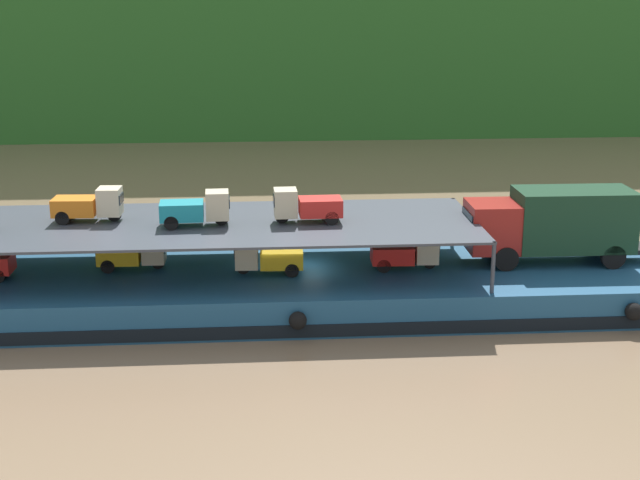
{
  "coord_description": "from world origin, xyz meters",
  "views": [
    {
      "loc": [
        -1.47,
        -34.99,
        12.67
      ],
      "look_at": [
        1.13,
        0.0,
        2.7
      ],
      "focal_mm": 50.38,
      "sensor_mm": 36.0,
      "label": 1
    }
  ],
  "objects_px": {
    "mini_truck_lower_aft": "(133,253)",
    "mini_truck_lower_mid": "(268,257)",
    "cargo_barge": "(293,286)",
    "mini_truck_upper_bow": "(306,206)",
    "mini_truck_upper_mid": "(89,205)",
    "mini_truck_lower_fore": "(406,252)",
    "mini_truck_upper_fore": "(196,209)",
    "covered_lorry": "(554,223)"
  },
  "relations": [
    {
      "from": "mini_truck_lower_aft",
      "to": "mini_truck_upper_fore",
      "type": "relative_size",
      "value": 0.99
    },
    {
      "from": "mini_truck_lower_mid",
      "to": "mini_truck_upper_fore",
      "type": "height_order",
      "value": "mini_truck_upper_fore"
    },
    {
      "from": "covered_lorry",
      "to": "mini_truck_lower_aft",
      "type": "distance_m",
      "value": 17.37
    },
    {
      "from": "mini_truck_upper_mid",
      "to": "mini_truck_upper_bow",
      "type": "distance_m",
      "value": 8.74
    },
    {
      "from": "mini_truck_lower_aft",
      "to": "mini_truck_upper_bow",
      "type": "relative_size",
      "value": 1.0
    },
    {
      "from": "mini_truck_lower_aft",
      "to": "mini_truck_upper_mid",
      "type": "xyz_separation_m",
      "value": [
        -1.66,
        0.15,
        2.0
      ]
    },
    {
      "from": "mini_truck_lower_mid",
      "to": "mini_truck_lower_fore",
      "type": "distance_m",
      "value": 5.65
    },
    {
      "from": "cargo_barge",
      "to": "mini_truck_lower_mid",
      "type": "relative_size",
      "value": 11.45
    },
    {
      "from": "covered_lorry",
      "to": "mini_truck_upper_fore",
      "type": "bearing_deg",
      "value": -178.08
    },
    {
      "from": "mini_truck_upper_mid",
      "to": "mini_truck_lower_fore",
      "type": "bearing_deg",
      "value": -4.15
    },
    {
      "from": "mini_truck_upper_mid",
      "to": "mini_truck_upper_bow",
      "type": "bearing_deg",
      "value": -5.19
    },
    {
      "from": "cargo_barge",
      "to": "mini_truck_upper_mid",
      "type": "bearing_deg",
      "value": 175.51
    },
    {
      "from": "mini_truck_lower_aft",
      "to": "mini_truck_lower_mid",
      "type": "distance_m",
      "value": 5.55
    },
    {
      "from": "cargo_barge",
      "to": "mini_truck_upper_mid",
      "type": "height_order",
      "value": "mini_truck_upper_mid"
    },
    {
      "from": "cargo_barge",
      "to": "mini_truck_lower_fore",
      "type": "distance_m",
      "value": 4.86
    },
    {
      "from": "mini_truck_lower_fore",
      "to": "mini_truck_upper_bow",
      "type": "relative_size",
      "value": 1.0
    },
    {
      "from": "cargo_barge",
      "to": "mini_truck_upper_fore",
      "type": "height_order",
      "value": "mini_truck_upper_fore"
    },
    {
      "from": "mini_truck_upper_fore",
      "to": "mini_truck_upper_bow",
      "type": "distance_m",
      "value": 4.38
    },
    {
      "from": "cargo_barge",
      "to": "mini_truck_lower_mid",
      "type": "distance_m",
      "value": 1.84
    },
    {
      "from": "cargo_barge",
      "to": "covered_lorry",
      "type": "height_order",
      "value": "covered_lorry"
    },
    {
      "from": "cargo_barge",
      "to": "mini_truck_lower_mid",
      "type": "height_order",
      "value": "mini_truck_lower_mid"
    },
    {
      "from": "mini_truck_lower_mid",
      "to": "mini_truck_upper_mid",
      "type": "bearing_deg",
      "value": 170.75
    },
    {
      "from": "mini_truck_lower_mid",
      "to": "mini_truck_upper_fore",
      "type": "relative_size",
      "value": 1.0
    },
    {
      "from": "mini_truck_lower_fore",
      "to": "mini_truck_upper_mid",
      "type": "distance_m",
      "value": 12.95
    },
    {
      "from": "covered_lorry",
      "to": "mini_truck_lower_mid",
      "type": "distance_m",
      "value": 11.95
    },
    {
      "from": "covered_lorry",
      "to": "mini_truck_lower_aft",
      "type": "bearing_deg",
      "value": 178.77
    },
    {
      "from": "mini_truck_lower_mid",
      "to": "mini_truck_upper_mid",
      "type": "distance_m",
      "value": 7.48
    },
    {
      "from": "mini_truck_lower_fore",
      "to": "mini_truck_upper_fore",
      "type": "relative_size",
      "value": 1.0
    },
    {
      "from": "cargo_barge",
      "to": "mini_truck_upper_fore",
      "type": "bearing_deg",
      "value": -174.39
    },
    {
      "from": "covered_lorry",
      "to": "mini_truck_upper_fore",
      "type": "xyz_separation_m",
      "value": [
        -14.67,
        -0.49,
        1.0
      ]
    },
    {
      "from": "mini_truck_lower_aft",
      "to": "mini_truck_lower_fore",
      "type": "bearing_deg",
      "value": -4.0
    },
    {
      "from": "cargo_barge",
      "to": "mini_truck_upper_bow",
      "type": "bearing_deg",
      "value": -14.84
    },
    {
      "from": "cargo_barge",
      "to": "mini_truck_lower_aft",
      "type": "relative_size",
      "value": 11.48
    },
    {
      "from": "mini_truck_lower_fore",
      "to": "covered_lorry",
      "type": "bearing_deg",
      "value": 3.7
    },
    {
      "from": "covered_lorry",
      "to": "mini_truck_lower_mid",
      "type": "height_order",
      "value": "covered_lorry"
    },
    {
      "from": "cargo_barge",
      "to": "mini_truck_lower_aft",
      "type": "xyz_separation_m",
      "value": [
        -6.47,
        0.49,
        1.44
      ]
    },
    {
      "from": "mini_truck_lower_fore",
      "to": "mini_truck_upper_bow",
      "type": "xyz_separation_m",
      "value": [
        -4.06,
        0.13,
        2.0
      ]
    },
    {
      "from": "cargo_barge",
      "to": "mini_truck_lower_mid",
      "type": "bearing_deg",
      "value": -152.93
    },
    {
      "from": "cargo_barge",
      "to": "mini_truck_lower_aft",
      "type": "distance_m",
      "value": 6.65
    },
    {
      "from": "mini_truck_upper_mid",
      "to": "cargo_barge",
      "type": "bearing_deg",
      "value": -4.49
    },
    {
      "from": "mini_truck_lower_aft",
      "to": "mini_truck_lower_mid",
      "type": "xyz_separation_m",
      "value": [
        5.45,
        -1.01,
        0.0
      ]
    },
    {
      "from": "covered_lorry",
      "to": "mini_truck_lower_aft",
      "type": "height_order",
      "value": "covered_lorry"
    }
  ]
}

